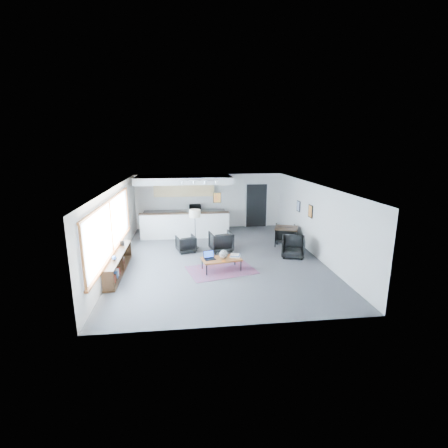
{
  "coord_description": "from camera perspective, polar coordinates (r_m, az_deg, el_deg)",
  "views": [
    {
      "loc": [
        -1.12,
        -10.96,
        3.97
      ],
      "look_at": [
        0.22,
        0.4,
        1.15
      ],
      "focal_mm": 26.0,
      "sensor_mm": 36.0,
      "label": 1
    }
  ],
  "objects": [
    {
      "name": "dining_chair_near",
      "position": [
        11.98,
        12.06,
        -4.06
      ],
      "size": [
        0.86,
        0.83,
        0.71
      ],
      "primitive_type": "imported",
      "rotation": [
        0.0,
        0.0,
        -0.33
      ],
      "color": "black",
      "rests_on": "floor"
    },
    {
      "name": "console",
      "position": [
        10.78,
        -18.11,
        -6.64
      ],
      "size": [
        0.35,
        3.0,
        0.8
      ],
      "color": "#332012",
      "rests_on": "floor"
    },
    {
      "name": "dining_table",
      "position": [
        13.23,
        10.89,
        -0.87
      ],
      "size": [
        1.13,
        1.13,
        0.74
      ],
      "rotation": [
        0.0,
        0.0,
        -0.36
      ],
      "color": "#332012",
      "rests_on": "floor"
    },
    {
      "name": "wall_art_lower",
      "position": [
        12.49,
        14.96,
        2.18
      ],
      "size": [
        0.03,
        0.38,
        0.48
      ],
      "color": "black",
      "rests_on": "room"
    },
    {
      "name": "coaster",
      "position": [
        10.24,
        -0.09,
        -6.55
      ],
      "size": [
        0.11,
        0.11,
        0.01
      ],
      "rotation": [
        0.0,
        0.0,
        0.03
      ],
      "color": "#E5590C",
      "rests_on": "coffee_table"
    },
    {
      "name": "coffee_table",
      "position": [
        10.49,
        -0.48,
        -6.22
      ],
      "size": [
        1.34,
        0.89,
        0.4
      ],
      "rotation": [
        0.0,
        0.0,
        0.2
      ],
      "color": "brown",
      "rests_on": "floor"
    },
    {
      "name": "kilim_rug",
      "position": [
        10.62,
        -0.47,
        -8.08
      ],
      "size": [
        2.39,
        1.91,
        0.01
      ],
      "rotation": [
        0.0,
        0.0,
        0.25
      ],
      "color": "#5B2F48",
      "rests_on": "floor"
    },
    {
      "name": "armchair_right",
      "position": [
        12.33,
        -0.53,
        -2.94
      ],
      "size": [
        0.92,
        0.88,
        0.83
      ],
      "primitive_type": "imported",
      "rotation": [
        0.0,
        0.0,
        3.31
      ],
      "color": "black",
      "rests_on": "floor"
    },
    {
      "name": "armchair_left",
      "position": [
        12.35,
        -6.72,
        -3.34
      ],
      "size": [
        0.81,
        0.78,
        0.69
      ],
      "primitive_type": "imported",
      "rotation": [
        0.0,
        0.0,
        3.41
      ],
      "color": "black",
      "rests_on": "floor"
    },
    {
      "name": "book_stack",
      "position": [
        10.6,
        1.96,
        -5.57
      ],
      "size": [
        0.39,
        0.34,
        0.1
      ],
      "rotation": [
        0.0,
        0.0,
        -0.27
      ],
      "color": "silver",
      "rests_on": "coffee_table"
    },
    {
      "name": "laptop",
      "position": [
        10.45,
        -2.61,
        -5.73
      ],
      "size": [
        0.4,
        0.35,
        0.25
      ],
      "rotation": [
        0.0,
        0.0,
        0.23
      ],
      "color": "black",
      "rests_on": "coffee_table"
    },
    {
      "name": "floor_lamp",
      "position": [
        12.52,
        -5.15,
        1.62
      ],
      "size": [
        0.45,
        0.45,
        1.54
      ],
      "rotation": [
        0.0,
        0.0,
        -0.01
      ],
      "color": "black",
      "rests_on": "floor"
    },
    {
      "name": "room",
      "position": [
        11.34,
        -0.89,
        0.2
      ],
      "size": [
        7.02,
        9.02,
        2.62
      ],
      "color": "#4C4C4F",
      "rests_on": "ground"
    },
    {
      "name": "doorway",
      "position": [
        16.02,
        5.69,
        3.34
      ],
      "size": [
        1.1,
        0.12,
        2.15
      ],
      "color": "black",
      "rests_on": "room"
    },
    {
      "name": "window",
      "position": [
        10.63,
        -19.27,
        -0.65
      ],
      "size": [
        0.1,
        5.95,
        1.66
      ],
      "color": "#8CBFFF",
      "rests_on": "room"
    },
    {
      "name": "kitchenette",
      "position": [
        14.9,
        -6.97,
        3.7
      ],
      "size": [
        4.2,
        1.96,
        2.6
      ],
      "color": "white",
      "rests_on": "floor"
    },
    {
      "name": "track_light",
      "position": [
        13.25,
        -4.46,
        7.53
      ],
      "size": [
        1.6,
        0.07,
        0.15
      ],
      "color": "silver",
      "rests_on": "room"
    },
    {
      "name": "ceramic_pot",
      "position": [
        10.46,
        -0.09,
        -5.31
      ],
      "size": [
        0.28,
        0.28,
        0.28
      ],
      "rotation": [
        0.0,
        0.0,
        -0.41
      ],
      "color": "gray",
      "rests_on": "coffee_table"
    },
    {
      "name": "dining_chair_far",
      "position": [
        13.63,
        10.69,
        -1.81
      ],
      "size": [
        0.84,
        0.82,
        0.71
      ],
      "primitive_type": "imported",
      "rotation": [
        0.0,
        0.0,
        2.84
      ],
      "color": "black",
      "rests_on": "floor"
    },
    {
      "name": "microwave",
      "position": [
        15.39,
        -5.11,
        3.04
      ],
      "size": [
        0.55,
        0.34,
        0.35
      ],
      "primitive_type": "imported",
      "rotation": [
        0.0,
        0.0,
        0.1
      ],
      "color": "black",
      "rests_on": "kitchenette"
    },
    {
      "name": "wall_art_upper",
      "position": [
        13.69,
        12.97,
        3.08
      ],
      "size": [
        0.03,
        0.34,
        0.44
      ],
      "color": "black",
      "rests_on": "room"
    }
  ]
}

